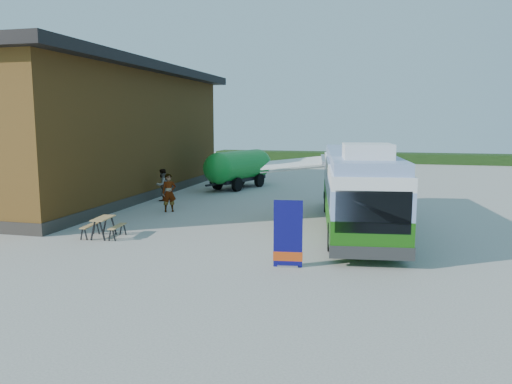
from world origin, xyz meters
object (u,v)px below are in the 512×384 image
(banner, at_px, (288,240))
(person_b, at_px, (162,185))
(bus, at_px, (357,186))
(picnic_table, at_px, (103,223))
(person_a, at_px, (169,193))
(slurry_tanker, at_px, (239,167))

(banner, xyz_separation_m, person_b, (-8.96, 10.61, 0.04))
(bus, distance_m, banner, 6.39)
(picnic_table, bearing_deg, person_b, 94.17)
(banner, bearing_deg, person_a, 126.05)
(person_a, bearing_deg, banner, -79.81)
(person_a, distance_m, person_b, 3.46)
(banner, height_order, person_b, banner)
(bus, xyz_separation_m, banner, (-1.69, -6.10, -0.89))
(person_a, xyz_separation_m, slurry_tanker, (0.89, 8.93, 0.48))
(bus, height_order, picnic_table, bus)
(person_a, bearing_deg, bus, -42.96)
(banner, height_order, picnic_table, banner)
(person_b, relative_size, slurry_tanker, 0.28)
(bus, height_order, banner, bus)
(bus, height_order, person_a, bus)
(slurry_tanker, bearing_deg, bus, -34.31)
(person_a, bearing_deg, person_b, 86.78)
(bus, xyz_separation_m, picnic_table, (-9.10, -4.06, -1.15))
(bus, distance_m, person_b, 11.60)
(banner, distance_m, person_b, 13.89)
(bus, bearing_deg, person_a, 162.90)
(bus, xyz_separation_m, person_b, (-10.66, 4.51, -0.85))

